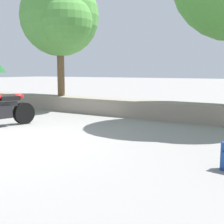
% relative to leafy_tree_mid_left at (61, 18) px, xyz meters
% --- Properties ---
extents(ground_plane, '(120.00, 120.00, 0.00)m').
position_rel_leafy_tree_mid_left_xyz_m(ground_plane, '(2.77, -4.88, -3.54)').
color(ground_plane, gray).
extents(stone_wall, '(36.00, 0.80, 0.55)m').
position_rel_leafy_tree_mid_left_xyz_m(stone_wall, '(2.77, -0.08, -3.26)').
color(stone_wall, gray).
rests_on(stone_wall, ground).
extents(leafy_tree_mid_left, '(3.19, 3.04, 4.58)m').
position_rel_leafy_tree_mid_left_xyz_m(leafy_tree_mid_left, '(0.00, 0.00, 0.00)').
color(leafy_tree_mid_left, brown).
rests_on(leafy_tree_mid_left, stone_wall).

